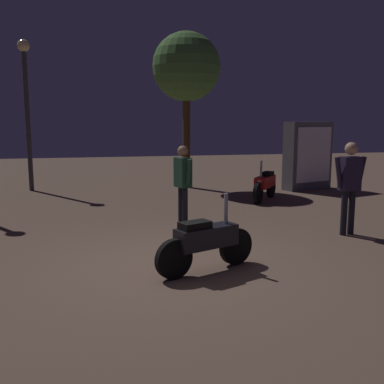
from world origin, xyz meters
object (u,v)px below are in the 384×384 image
(kiosk_billboard, at_px, (308,156))
(motorcycle_black_foreground, at_px, (206,242))
(person_bystander_far, at_px, (183,178))
(person_rider_beside, at_px, (350,180))
(motorcycle_red_parked_left, at_px, (265,184))
(streetlamp_far, at_px, (26,95))

(kiosk_billboard, bearing_deg, motorcycle_black_foreground, 36.84)
(person_bystander_far, bearing_deg, person_rider_beside, 135.75)
(motorcycle_red_parked_left, distance_m, kiosk_billboard, 2.65)
(motorcycle_black_foreground, bearing_deg, person_rider_beside, 2.60)
(person_rider_beside, bearing_deg, person_bystander_far, 61.25)
(motorcycle_red_parked_left, xyz_separation_m, person_rider_beside, (0.20, -3.75, 0.61))
(motorcycle_red_parked_left, distance_m, person_rider_beside, 3.81)
(streetlamp_far, distance_m, kiosk_billboard, 8.77)
(person_bystander_far, xyz_separation_m, kiosk_billboard, (4.72, 3.96, 0.07))
(person_rider_beside, bearing_deg, motorcycle_black_foreground, 112.17)
(person_rider_beside, xyz_separation_m, streetlamp_far, (-6.63, 6.84, 1.84))
(person_bystander_far, distance_m, streetlamp_far, 6.86)
(streetlamp_far, bearing_deg, motorcycle_red_parked_left, -25.65)
(motorcycle_red_parked_left, height_order, kiosk_billboard, kiosk_billboard)
(motorcycle_red_parked_left, relative_size, person_bystander_far, 0.82)
(person_rider_beside, xyz_separation_m, kiosk_billboard, (1.82, 5.36, -0.00))
(motorcycle_black_foreground, relative_size, person_rider_beside, 0.90)
(motorcycle_black_foreground, bearing_deg, streetlamp_far, 90.45)
(motorcycle_black_foreground, bearing_deg, motorcycle_red_parked_left, 38.33)
(person_bystander_far, bearing_deg, kiosk_billboard, -158.47)
(motorcycle_red_parked_left, height_order, person_bystander_far, person_bystander_far)
(motorcycle_red_parked_left, bearing_deg, kiosk_billboard, 168.00)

